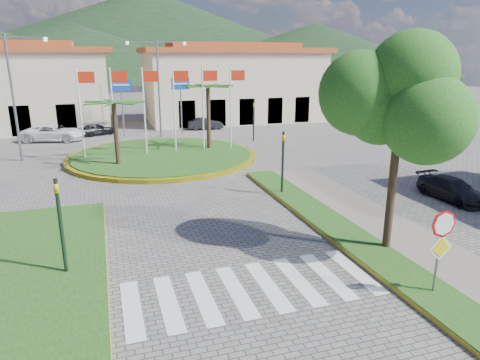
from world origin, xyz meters
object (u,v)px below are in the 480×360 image
object	(u,v)px
car_dark_a	(97,129)
car_side_right	(452,189)
stop_sign	(441,239)
car_dark_b	(205,124)
roundabout_island	(163,155)
deciduous_tree	(401,104)
white_van	(54,133)

from	to	relation	value
car_dark_a	car_side_right	world-z (taller)	car_dark_a
car_side_right	stop_sign	bearing A→B (deg)	-138.63
car_dark_a	car_dark_b	bearing A→B (deg)	-114.11
roundabout_island	deciduous_tree	distance (m)	18.55
roundabout_island	car_dark_b	bearing A→B (deg)	62.70
stop_sign	white_van	distance (m)	31.49
deciduous_tree	roundabout_island	bearing A→B (deg)	107.91
deciduous_tree	car_dark_b	bearing A→B (deg)	89.85
white_van	car_side_right	bearing A→B (deg)	-123.78
stop_sign	car_dark_b	distance (m)	30.86
car_dark_a	car_side_right	xyz separation A→B (m)	(16.25, -23.81, -0.00)
car_dark_a	deciduous_tree	bearing A→B (deg)	174.53
car_dark_b	deciduous_tree	bearing A→B (deg)	-175.46
white_van	car_dark_b	xyz separation A→B (m)	(13.16, 1.94, -0.14)
deciduous_tree	white_van	xyz separation A→B (m)	(-13.09, 25.85, -4.49)
roundabout_island	car_dark_a	distance (m)	11.48
car_dark_a	car_side_right	bearing A→B (deg)	-170.57
white_van	roundabout_island	bearing A→B (deg)	-124.83
deciduous_tree	stop_sign	bearing A→B (deg)	-101.18
deciduous_tree	white_van	bearing A→B (deg)	116.85
car_dark_a	car_dark_b	world-z (taller)	car_dark_b
car_dark_b	car_side_right	distance (m)	24.79
car_dark_a	car_dark_b	size ratio (longest dim) A/B	0.94
deciduous_tree	car_side_right	bearing A→B (deg)	30.61
roundabout_island	car_dark_a	bearing A→B (deg)	111.76
deciduous_tree	car_dark_a	bearing A→B (deg)	109.42
white_van	car_dark_a	bearing A→B (deg)	-47.07
stop_sign	car_dark_a	size ratio (longest dim) A/B	0.85
roundabout_island	car_dark_b	size ratio (longest dim) A/B	3.85
car_dark_b	roundabout_island	bearing A→B (deg)	157.39
roundabout_island	deciduous_tree	bearing A→B (deg)	-72.09
white_van	car_side_right	xyz separation A→B (m)	(19.59, -22.00, -0.15)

